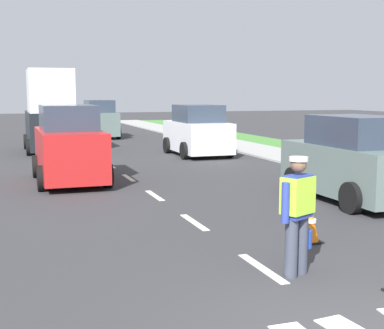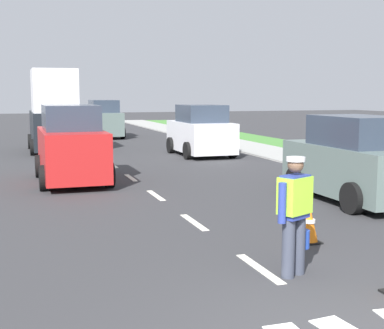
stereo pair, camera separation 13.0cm
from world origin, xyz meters
name	(u,v)px [view 1 (the left image)]	position (x,y,z in m)	size (l,w,h in m)	color
ground_plane	(85,149)	(0.00, 21.00, 0.00)	(96.00, 96.00, 0.00)	#333335
sidewalk_right	(365,174)	(7.20, 10.00, 0.00)	(2.40, 72.00, 0.14)	#9E9E99
lane_center_line	(74,141)	(0.00, 25.20, 0.00)	(0.14, 46.40, 0.01)	silver
road_worker	(298,210)	(0.33, 2.30, 0.93)	(0.67, 0.57, 1.67)	#383D4C
traffic_cone_far	(310,224)	(1.40, 3.71, 0.33)	(0.36, 0.36, 0.66)	black
delivery_truck	(50,115)	(-1.60, 20.15, 1.61)	(2.16, 4.60, 3.54)	black
car_parked_curbside	(353,162)	(4.26, 6.57, 0.93)	(1.92, 3.93, 2.01)	slate
car_parked_far	(197,132)	(4.00, 16.77, 0.96)	(2.08, 3.80, 2.07)	silver
car_outgoing_far	(99,120)	(1.69, 27.17, 1.00)	(1.93, 3.97, 2.16)	slate
car_oncoming_lead	(69,147)	(-1.75, 11.53, 1.02)	(1.94, 3.97, 2.20)	red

